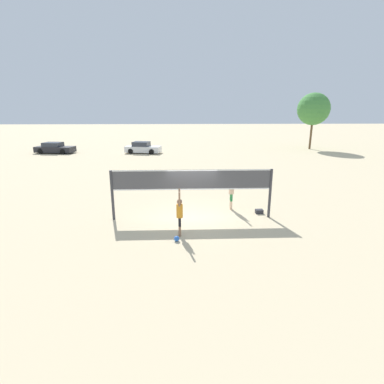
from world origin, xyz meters
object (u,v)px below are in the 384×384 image
Objects in this scene: gear_bag at (259,211)px; volleyball_net at (192,185)px; tree_left_cluster at (314,109)px; parked_car_mid at (55,148)px; player_spiker at (180,212)px; parked_car_near at (143,148)px; volleyball at (177,239)px; player_blocker at (231,189)px.

volleyball_net is at bearing -170.86° from gear_bag.
parked_car_mid is at bearing -175.60° from tree_left_cluster.
volleyball_net is 3.89× the size of player_spiker.
tree_left_cluster reaches higher than parked_car_near.
volleyball is 0.03× the size of tree_left_cluster.
parked_car_near reaches higher than gear_bag.
tree_left_cluster is (13.95, 26.27, 5.28)m from gear_bag.
parked_car_mid is (-11.17, 0.54, -0.03)m from parked_car_near.
player_blocker reaches higher than player_spiker.
parked_car_near is at bearing -172.15° from tree_left_cluster.
volleyball_net is 3.68× the size of player_blocker.
player_spiker is (-0.63, -2.15, -0.67)m from volleyball_net.
gear_bag is at bearing -40.66° from parked_car_mid.
volleyball_net reaches higher than player_spiker.
player_spiker is 0.27× the size of tree_left_cluster.
volleyball_net is at bearing -46.83° from parked_car_mid.
player_blocker is at bearing -41.80° from parked_car_mid.
parked_car_mid is 0.66× the size of tree_left_cluster.
volleyball_net is 2.66m from player_blocker.
parked_car_mid is 34.44m from tree_left_cluster.
gear_bag is at bearing 61.94° from player_blocker.
parked_car_near is 0.62× the size of tree_left_cluster.
player_spiker reaches higher than gear_bag.
volleyball_net is 2.33m from player_spiker.
volleyball is at bearing -142.74° from gear_bag.
parked_car_mid is (-16.42, 24.24, -1.15)m from volleyball_net.
parked_car_near is at bearing 6.30° from parked_car_mid.
gear_bag is at bearing -117.98° from tree_left_cluster.
gear_bag is 24.77m from parked_car_near.
gear_bag is 0.09× the size of parked_car_near.
player_spiker is 0.95× the size of player_blocker.
player_spiker is 34.51m from tree_left_cluster.
player_spiker is at bearing -39.36° from player_blocker.
volleyball_net reaches higher than volleyball.
parked_car_near is (-8.89, 23.12, 0.54)m from gear_bag.
parked_car_mid is at bearing -170.63° from parked_car_near.
parked_car_mid is at bearing -140.85° from player_blocker.
volleyball_net reaches higher than parked_car_near.
player_spiker reaches higher than parked_car_mid.
parked_car_near is at bearing -161.50° from player_blocker.
volleyball_net is at bearing -16.30° from player_spiker.
player_blocker is 5.17m from volleyball.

